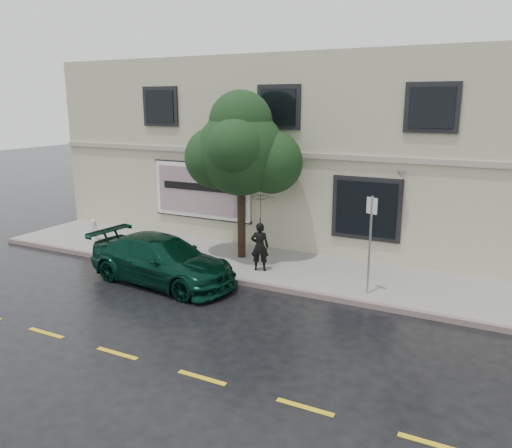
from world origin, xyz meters
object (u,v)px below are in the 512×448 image
at_px(street_tree, 241,152).
at_px(fire_hydrant, 94,230).
at_px(pedestrian, 260,247).
at_px(car, 162,260).

bearing_deg(street_tree, fire_hydrant, -173.77).
distance_m(pedestrian, fire_hydrant, 7.36).
bearing_deg(street_tree, car, -111.01).
relative_size(pedestrian, fire_hydrant, 1.89).
bearing_deg(fire_hydrant, car, -28.55).
xyz_separation_m(car, street_tree, (1.14, 2.96, 3.03)).
xyz_separation_m(pedestrian, street_tree, (-1.20, 1.00, 2.81)).
xyz_separation_m(street_tree, fire_hydrant, (-6.15, -0.67, -3.19)).
bearing_deg(pedestrian, street_tree, -58.61).
bearing_deg(car, street_tree, -14.94).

